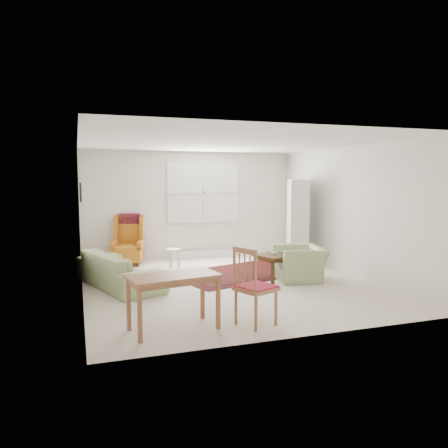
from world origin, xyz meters
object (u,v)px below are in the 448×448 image
object	(u,v)px
stool	(173,259)
cabinet	(298,221)
desk_chair	(256,286)
wingback_chair	(128,240)
armchair	(300,260)
coffee_table	(274,267)
sofa	(120,263)
desk	(174,302)

from	to	relation	value
stool	cabinet	world-z (taller)	cabinet
cabinet	desk_chair	world-z (taller)	cabinet
wingback_chair	armchair	bearing A→B (deg)	-24.65
cabinet	desk_chair	bearing A→B (deg)	-104.90
desk_chair	stool	bearing A→B (deg)	-18.31
armchair	coffee_table	xyz separation A→B (m)	(-0.46, 0.13, -0.13)
sofa	wingback_chair	distance (m)	1.93
armchair	wingback_chair	size ratio (longest dim) A/B	0.86
sofa	wingback_chair	xyz separation A→B (m)	(0.35, 1.89, 0.14)
cabinet	desk	world-z (taller)	cabinet
stool	cabinet	distance (m)	2.87
sofa	armchair	world-z (taller)	sofa
armchair	desk	xyz separation A→B (m)	(-2.80, -1.93, -0.02)
armchair	cabinet	size ratio (longest dim) A/B	0.51
coffee_table	cabinet	size ratio (longest dim) A/B	0.31
coffee_table	sofa	bearing A→B (deg)	171.49
cabinet	desk_chair	distance (m)	4.37
wingback_chair	desk	world-z (taller)	wingback_chair
armchair	stool	distance (m)	2.67
sofa	wingback_chair	bearing A→B (deg)	-29.46
armchair	stool	xyz separation A→B (m)	(-2.02, 1.73, -0.16)
sofa	coffee_table	bearing A→B (deg)	-117.39
sofa	cabinet	xyz separation A→B (m)	(3.97, 0.92, 0.51)
coffee_table	armchair	bearing A→B (deg)	-15.62
cabinet	desk	xyz separation A→B (m)	(-3.54, -3.39, -0.58)
armchair	wingback_chair	distance (m)	3.77
coffee_table	desk_chair	distance (m)	2.59
wingback_chair	desk_chair	world-z (taller)	wingback_chair
stool	cabinet	size ratio (longest dim) A/B	0.23
sofa	armchair	distance (m)	3.27
sofa	desk_chair	world-z (taller)	desk_chair
wingback_chair	coffee_table	distance (m)	3.35
armchair	desk_chair	world-z (taller)	desk_chair
armchair	wingback_chair	xyz separation A→B (m)	(-2.88, 2.44, 0.18)
coffee_table	desk_chair	xyz separation A→B (m)	(-1.30, -2.22, 0.27)
armchair	stool	size ratio (longest dim) A/B	2.26
wingback_chair	desk	xyz separation A→B (m)	(0.07, -4.36, -0.21)
desk	desk_chair	bearing A→B (deg)	-9.16
armchair	coffee_table	size ratio (longest dim) A/B	1.63
wingback_chair	desk_chair	xyz separation A→B (m)	(1.11, -4.53, -0.04)
wingback_chair	sofa	bearing A→B (deg)	-84.97
sofa	cabinet	bearing A→B (deg)	-95.87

